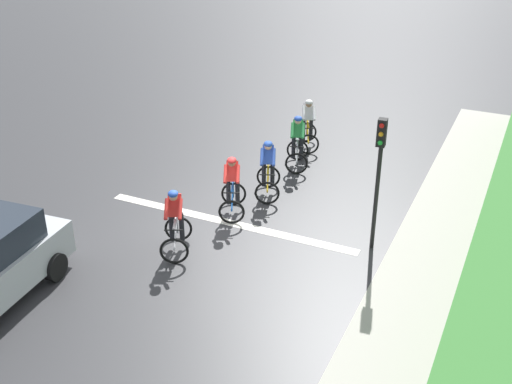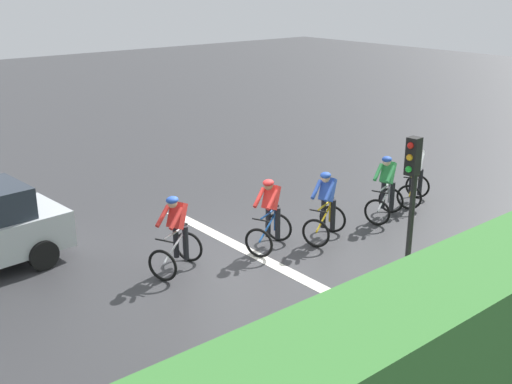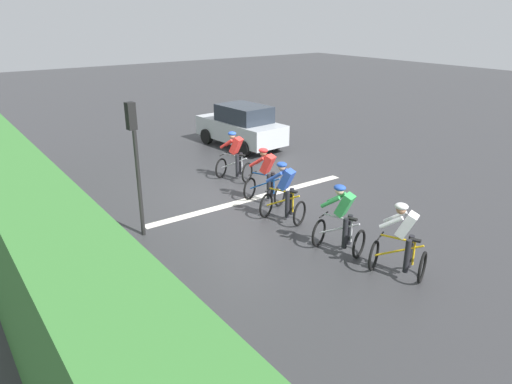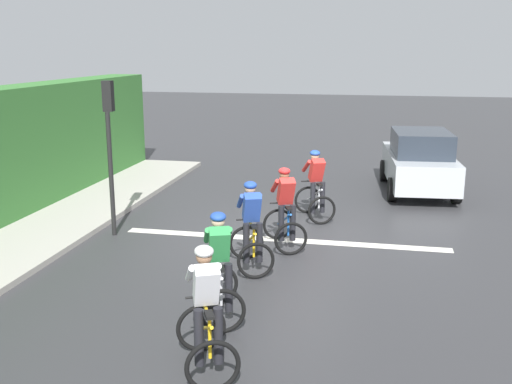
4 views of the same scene
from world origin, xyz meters
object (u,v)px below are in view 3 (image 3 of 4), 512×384
object	(u,v)px
cyclist_fourth	(266,177)
traffic_light_near_crossing	(135,149)
cyclist_trailing	(235,157)
cyclist_second	(341,221)
cyclist_mid	(284,194)
cyclist_lead	(402,242)
car_silver	(241,126)

from	to	relation	value
cyclist_fourth	traffic_light_near_crossing	size ratio (longest dim) A/B	0.50
cyclist_fourth	cyclist_trailing	distance (m)	2.25
cyclist_second	cyclist_fourth	distance (m)	3.50
cyclist_mid	cyclist_trailing	distance (m)	3.66
cyclist_lead	cyclist_trailing	world-z (taller)	same
cyclist_mid	cyclist_trailing	bearing A→B (deg)	-102.54
cyclist_trailing	traffic_light_near_crossing	distance (m)	4.89
cyclist_lead	cyclist_fourth	world-z (taller)	same
cyclist_second	car_silver	world-z (taller)	car_silver
cyclist_fourth	cyclist_second	bearing A→B (deg)	82.71
cyclist_lead	cyclist_second	size ratio (longest dim) A/B	1.00
cyclist_lead	cyclist_trailing	size ratio (longest dim) A/B	1.00
cyclist_mid	cyclist_trailing	xyz separation A→B (m)	(-0.79, -3.57, 0.00)
cyclist_fourth	cyclist_trailing	size ratio (longest dim) A/B	1.00
cyclist_second	cyclist_mid	xyz separation A→B (m)	(-0.03, -2.12, 0.00)
car_silver	traffic_light_near_crossing	size ratio (longest dim) A/B	1.26
cyclist_trailing	traffic_light_near_crossing	size ratio (longest dim) A/B	0.50
cyclist_fourth	cyclist_trailing	world-z (taller)	same
cyclist_lead	cyclist_fourth	bearing A→B (deg)	-92.36
cyclist_trailing	car_silver	xyz separation A→B (m)	(-2.57, -3.41, 0.08)
cyclist_mid	cyclist_lead	bearing A→B (deg)	93.26
car_silver	cyclist_lead	bearing A→B (deg)	73.42
cyclist_fourth	cyclist_trailing	bearing A→B (deg)	-99.79
cyclist_lead	cyclist_mid	bearing A→B (deg)	-86.74
cyclist_mid	cyclist_fourth	distance (m)	1.42
cyclist_lead	cyclist_trailing	bearing A→B (deg)	-94.67
car_silver	traffic_light_near_crossing	distance (m)	8.81
cyclist_mid	traffic_light_near_crossing	distance (m)	3.98
cyclist_trailing	cyclist_lead	bearing A→B (deg)	85.33
cyclist_mid	car_silver	size ratio (longest dim) A/B	0.39
car_silver	traffic_light_near_crossing	xyz separation A→B (m)	(6.76, 5.48, 1.35)
cyclist_mid	traffic_light_near_crossing	xyz separation A→B (m)	(3.40, -1.50, 1.43)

